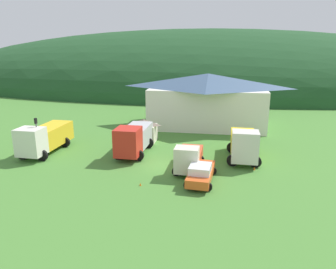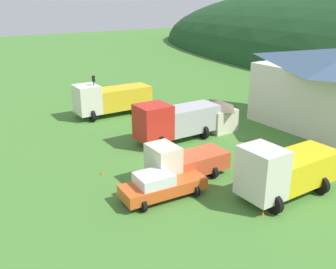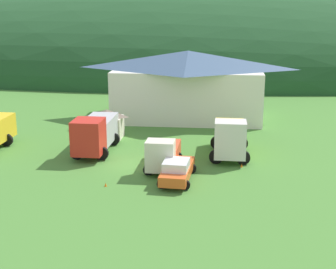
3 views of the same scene
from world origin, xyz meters
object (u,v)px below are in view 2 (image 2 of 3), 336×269
at_px(heavy_rig_striped, 110,98).
at_px(traffic_cone_mid_row, 102,175).
at_px(service_pickup_orange, 161,185).
at_px(traffic_cone_near_pickup, 263,215).
at_px(light_truck_cream, 182,162).
at_px(crane_truck_red, 174,120).
at_px(traffic_light_west, 94,93).
at_px(flatbed_truck_yellow, 285,170).
at_px(play_shed_cream, 218,115).

bearing_deg(heavy_rig_striped, traffic_cone_mid_row, 63.04).
bearing_deg(service_pickup_orange, traffic_cone_near_pickup, 131.12).
bearing_deg(light_truck_cream, crane_truck_red, -119.34).
xyz_separation_m(light_truck_cream, traffic_light_west, (-15.17, 0.83, 1.32)).
relative_size(heavy_rig_striped, service_pickup_orange, 1.47).
xyz_separation_m(heavy_rig_striped, traffic_light_west, (0.30, -1.72, 0.86)).
height_order(flatbed_truck_yellow, traffic_light_west, traffic_light_west).
bearing_deg(traffic_light_west, traffic_cone_mid_row, -22.30).
distance_m(flatbed_truck_yellow, traffic_light_west, 20.42).
bearing_deg(flatbed_truck_yellow, service_pickup_orange, -31.26).
xyz_separation_m(traffic_cone_near_pickup, traffic_cone_mid_row, (-9.45, -5.03, 0.00)).
xyz_separation_m(service_pickup_orange, traffic_cone_near_pickup, (4.66, 3.49, -0.83)).
relative_size(play_shed_cream, traffic_cone_mid_row, 5.83).
relative_size(play_shed_cream, light_truck_cream, 0.55).
distance_m(traffic_light_west, traffic_cone_near_pickup, 21.25).
xyz_separation_m(traffic_light_west, traffic_cone_mid_row, (11.65, -4.78, -2.54)).
xyz_separation_m(flatbed_truck_yellow, service_pickup_orange, (-3.77, -6.06, -0.85)).
distance_m(play_shed_cream, service_pickup_orange, 13.05).
distance_m(crane_truck_red, traffic_light_west, 9.53).
xyz_separation_m(service_pickup_orange, traffic_light_west, (-16.44, 3.23, 1.72)).
height_order(play_shed_cream, service_pickup_orange, play_shed_cream).
relative_size(light_truck_cream, service_pickup_orange, 1.05).
bearing_deg(traffic_light_west, light_truck_cream, -3.12).
relative_size(light_truck_cream, flatbed_truck_yellow, 0.82).
bearing_deg(flatbed_truck_yellow, heavy_rig_striped, -86.31).
bearing_deg(service_pickup_orange, flatbed_truck_yellow, 152.45).
height_order(crane_truck_red, traffic_light_west, traffic_light_west).
bearing_deg(traffic_light_west, service_pickup_orange, -11.13).
bearing_deg(traffic_light_west, traffic_cone_near_pickup, 0.69).
height_order(light_truck_cream, traffic_light_west, traffic_light_west).
xyz_separation_m(crane_truck_red, service_pickup_orange, (7.38, -6.06, -0.90)).
distance_m(traffic_cone_near_pickup, traffic_cone_mid_row, 10.71).
height_order(traffic_light_west, traffic_cone_mid_row, traffic_light_west).
height_order(traffic_light_west, traffic_cone_near_pickup, traffic_light_west).
height_order(heavy_rig_striped, light_truck_cream, heavy_rig_striped).
height_order(flatbed_truck_yellow, service_pickup_orange, flatbed_truck_yellow).
xyz_separation_m(crane_truck_red, light_truck_cream, (6.11, -3.66, -0.50)).
height_order(light_truck_cream, flatbed_truck_yellow, flatbed_truck_yellow).
bearing_deg(flatbed_truck_yellow, traffic_cone_mid_row, -47.77).
distance_m(play_shed_cream, traffic_light_west, 11.79).
distance_m(play_shed_cream, heavy_rig_striped, 10.98).
bearing_deg(light_truck_cream, flatbed_truck_yellow, 127.52).
relative_size(service_pickup_orange, traffic_cone_mid_row, 10.00).
distance_m(light_truck_cream, traffic_light_west, 15.25).
relative_size(crane_truck_red, traffic_cone_near_pickup, 11.87).
bearing_deg(traffic_light_west, crane_truck_red, 17.33).
xyz_separation_m(flatbed_truck_yellow, traffic_cone_mid_row, (-8.56, -7.60, -1.68)).
xyz_separation_m(play_shed_cream, traffic_cone_near_pickup, (12.07, -7.24, -1.39)).
height_order(service_pickup_orange, traffic_cone_near_pickup, service_pickup_orange).
xyz_separation_m(play_shed_cream, traffic_light_west, (-9.03, -7.49, 1.15)).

